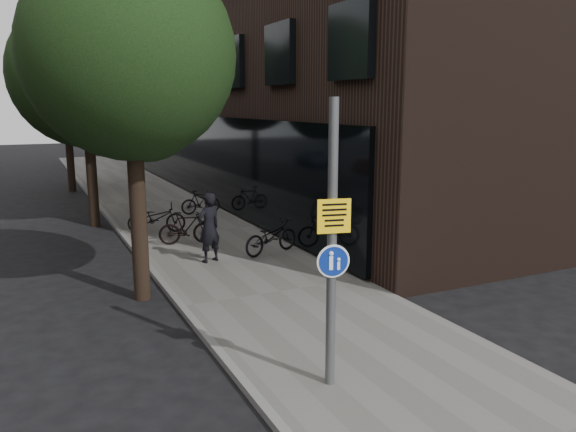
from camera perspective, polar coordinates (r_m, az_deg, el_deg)
ground at (r=10.05m, az=6.01°, el=-14.02°), size 120.00×120.00×0.00m
sidewalk at (r=18.90m, az=-9.31°, el=-1.78°), size 4.50×60.00×0.12m
curb_edge at (r=18.43m, az=-16.04°, el=-2.40°), size 0.15×60.00×0.13m
building_right_dark_brick at (r=32.90m, az=-1.43°, el=19.53°), size 12.00×40.00×18.00m
street_tree_near at (r=12.59m, az=-15.52°, el=14.63°), size 4.40×4.40×7.50m
street_tree_mid at (r=21.00m, az=-19.75°, el=12.91°), size 5.00×5.00×7.80m
street_tree_far at (r=29.96m, az=-21.62°, el=12.11°), size 5.00×5.00×7.80m
signpost at (r=8.16m, az=4.47°, el=-3.02°), size 0.49×0.14×4.27m
pedestrian at (r=15.09m, az=-8.03°, el=-1.17°), size 0.80×0.66×1.88m
parked_bike_facade_near at (r=15.88m, az=-1.74°, el=-2.09°), size 1.98×1.20×0.98m
parked_bike_facade_far at (r=21.91m, az=-8.86°, el=1.44°), size 1.56×0.46×0.93m
parked_bike_curb_near at (r=18.96m, az=-13.22°, el=-0.19°), size 1.97×1.11×0.98m
parked_bike_curb_far at (r=17.22m, az=-10.27°, el=-1.18°), size 1.72×0.79×1.00m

